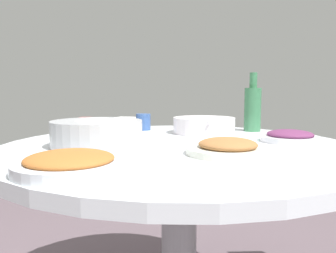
{
  "coord_description": "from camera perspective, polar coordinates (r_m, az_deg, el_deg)",
  "views": [
    {
      "loc": [
        -0.98,
        -0.51,
        0.92
      ],
      "look_at": [
        0.03,
        0.06,
        0.8
      ],
      "focal_mm": 35.25,
      "sensor_mm": 36.0,
      "label": 1
    }
  ],
  "objects": [
    {
      "name": "round_dining_table",
      "position": [
        1.14,
        1.95,
        -8.2
      ],
      "size": [
        1.19,
        1.19,
        0.74
      ],
      "color": "#99999E",
      "rests_on": "ground"
    },
    {
      "name": "rice_bowl",
      "position": [
        1.09,
        -12.15,
        -1.08
      ],
      "size": [
        0.29,
        0.29,
        0.09
      ],
      "color": "#B2B5BA",
      "rests_on": "round_dining_table"
    },
    {
      "name": "soup_bowl",
      "position": [
        1.41,
        6.23,
        0.12
      ],
      "size": [
        0.26,
        0.26,
        0.07
      ],
      "color": "white",
      "rests_on": "round_dining_table"
    },
    {
      "name": "dish_tofu_braise",
      "position": [
        0.76,
        -16.61,
        -6.05
      ],
      "size": [
        0.25,
        0.25,
        0.05
      ],
      "color": "silver",
      "rests_on": "round_dining_table"
    },
    {
      "name": "dish_stirfry",
      "position": [
        0.95,
        10.29,
        -3.61
      ],
      "size": [
        0.24,
        0.24,
        0.05
      ],
      "color": "silver",
      "rests_on": "round_dining_table"
    },
    {
      "name": "dish_eggplant",
      "position": [
        1.24,
        20.34,
        -1.65
      ],
      "size": [
        0.2,
        0.2,
        0.04
      ],
      "color": "silver",
      "rests_on": "round_dining_table"
    },
    {
      "name": "green_bottle",
      "position": [
        1.51,
        14.42,
        3.17
      ],
      "size": [
        0.07,
        0.07,
        0.26
      ],
      "color": "#38754C",
      "rests_on": "round_dining_table"
    },
    {
      "name": "tea_cup_near",
      "position": [
        1.52,
        -4.29,
        0.79
      ],
      "size": [
        0.07,
        0.07,
        0.07
      ],
      "primitive_type": "cylinder",
      "color": "#32528F",
      "rests_on": "round_dining_table"
    },
    {
      "name": "tea_cup_far",
      "position": [
        1.5,
        -13.95,
        0.34
      ],
      "size": [
        0.06,
        0.06,
        0.06
      ],
      "primitive_type": "cylinder",
      "color": "#D04346",
      "rests_on": "round_dining_table"
    }
  ]
}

